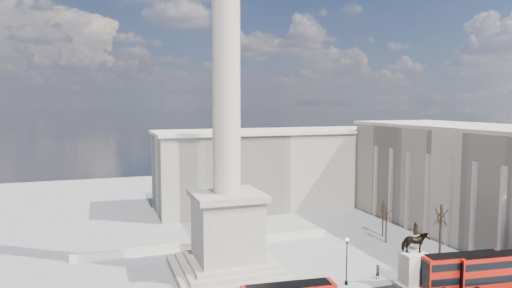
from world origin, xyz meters
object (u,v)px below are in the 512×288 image
Objects in this scene: red_bus_c at (495,270)px; equestrian_statue at (414,265)px; pedestrian_walking at (378,272)px; victorian_lamp at (347,257)px; red_bus_d at (464,271)px; pedestrian_standing at (435,272)px; pedestrian_crossing at (289,288)px; nelsons_column at (227,176)px.

equestrian_statue reaches higher than red_bus_c.
victorian_lamp is at bearing 175.24° from pedestrian_walking.
equestrian_statue is at bearing -24.73° from victorian_lamp.
red_bus_d is at bearing -46.01° from pedestrian_walking.
pedestrian_walking is (-7.98, 6.09, -1.33)m from red_bus_d.
pedestrian_walking is at bearing 125.11° from equestrian_statue.
red_bus_c is at bearing -22.30° from victorian_lamp.
victorian_lamp is 12.32m from pedestrian_standing.
pedestrian_crossing is (-12.49, -0.55, -0.16)m from pedestrian_walking.
equestrian_statue is 5.20m from pedestrian_standing.
pedestrian_walking is at bearing -25.28° from nelsons_column.
nelsons_column is at bearing 157.67° from red_bus_d.
red_bus_c is 6.93m from pedestrian_standing.
victorian_lamp reaches higher than pedestrian_standing.
pedestrian_walking is at bearing 155.00° from red_bus_c.
red_bus_d reaches higher than pedestrian_standing.
pedestrian_crossing is at bearing 168.20° from equestrian_statue.
victorian_lamp is at bearing -33.90° from nelsons_column.
pedestrian_walking is (-11.77, 7.10, -1.31)m from red_bus_c.
red_bus_d is 6.98× the size of pedestrian_crossing.
equestrian_statue is 4.91m from pedestrian_walking.
red_bus_d is 10.13m from pedestrian_walking.
equestrian_statue is 5.22× the size of pedestrian_crossing.
nelsons_column is 31.94× the size of pedestrian_standing.
red_bus_c is 9.79m from equestrian_statue.
red_bus_d is at bearing 171.20° from red_bus_c.
red_bus_d is 4.29m from pedestrian_standing.
red_bus_d is 14.03m from victorian_lamp.
pedestrian_walking is (4.74, 0.32, -2.57)m from victorian_lamp.
pedestrian_standing is (-0.85, 3.93, -1.48)m from red_bus_d.
nelsons_column is at bearing 158.41° from red_bus_c.
red_bus_c is at bearing -27.68° from nelsons_column.
victorian_lamp reaches higher than pedestrian_crossing.
victorian_lamp is 3.81× the size of pedestrian_standing.
red_bus_d reaches higher than pedestrian_crossing.
equestrian_statue is 5.20× the size of pedestrian_standing.
pedestrian_standing is at bearing -106.24° from pedestrian_crossing.
equestrian_statue reaches higher than red_bus_d.
pedestrian_walking is 7.45m from pedestrian_standing.
nelsons_column is at bearing 149.25° from equestrian_statue.
nelsons_column is 18.11m from victorian_lamp.
victorian_lamp is 0.73× the size of equestrian_statue.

